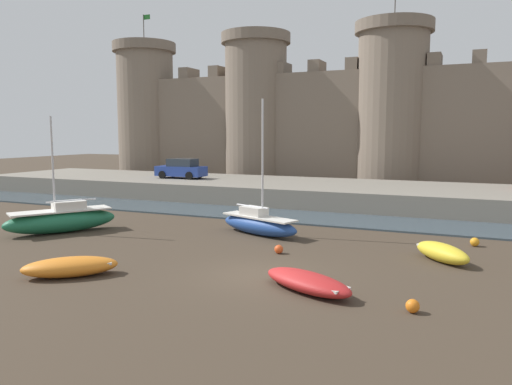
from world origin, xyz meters
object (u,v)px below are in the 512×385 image
mooring_buoy_near_shore (475,242)px  car_quay_centre_west (181,169)px  rowboat_near_channel_left (307,282)px  sailboat_midflat_left (259,223)px  rowboat_foreground_centre (70,266)px  mooring_buoy_off_centre (413,306)px  sailboat_near_channel_right (62,220)px  mooring_buoy_mid_mud (279,249)px  rowboat_foreground_right (442,252)px

mooring_buoy_near_shore → car_quay_centre_west: (-22.32, 10.86, 1.97)m
rowboat_near_channel_left → mooring_buoy_near_shore: 10.51m
sailboat_midflat_left → mooring_buoy_near_shore: bearing=8.4°
rowboat_near_channel_left → mooring_buoy_near_shore: bearing=61.6°
sailboat_midflat_left → car_quay_centre_west: bearing=134.8°
sailboat_midflat_left → rowboat_near_channel_left: size_ratio=1.80×
rowboat_foreground_centre → rowboat_near_channel_left: size_ratio=0.89×
mooring_buoy_off_centre → sailboat_near_channel_right: bearing=164.9°
sailboat_midflat_left → mooring_buoy_near_shore: sailboat_midflat_left is taller
mooring_buoy_mid_mud → mooring_buoy_off_centre: size_ratio=0.95×
rowboat_foreground_centre → rowboat_near_channel_left: rowboat_foreground_centre is taller
rowboat_foreground_right → mooring_buoy_off_centre: (-0.42, -6.45, -0.19)m
mooring_buoy_mid_mud → mooring_buoy_near_shore: (7.69, 4.84, 0.01)m
rowboat_foreground_right → rowboat_foreground_centre: (-12.13, -7.56, -0.02)m
mooring_buoy_near_shore → car_quay_centre_west: bearing=154.1°
sailboat_near_channel_right → rowboat_foreground_centre: 8.67m
sailboat_midflat_left → car_quay_centre_west: (-12.26, 12.35, 1.59)m
rowboat_foreground_centre → mooring_buoy_near_shore: (13.34, 11.03, -0.17)m
mooring_buoy_near_shore → sailboat_midflat_left: bearing=-171.6°
rowboat_foreground_right → car_quay_centre_west: 25.57m
mooring_buoy_off_centre → car_quay_centre_west: size_ratio=0.10×
rowboat_foreground_right → sailboat_near_channel_right: bearing=-175.0°
sailboat_midflat_left → rowboat_near_channel_left: (5.06, -7.75, -0.25)m
rowboat_near_channel_left → mooring_buoy_near_shore: rowboat_near_channel_left is taller
rowboat_foreground_centre → sailboat_midflat_left: 10.08m
sailboat_midflat_left → mooring_buoy_near_shore: (10.07, 1.49, -0.38)m
sailboat_near_channel_right → mooring_buoy_off_centre: bearing=-15.1°
sailboat_near_channel_right → rowboat_near_channel_left: bearing=-15.9°
mooring_buoy_mid_mud → rowboat_foreground_right: bearing=12.0°
rowboat_foreground_centre → sailboat_midflat_left: bearing=71.0°
rowboat_foreground_right → rowboat_near_channel_left: size_ratio=0.74×
mooring_buoy_off_centre → car_quay_centre_west: bearing=134.9°
rowboat_near_channel_left → sailboat_midflat_left: bearing=123.1°
rowboat_foreground_centre → mooring_buoy_mid_mud: (5.65, 6.19, -0.18)m
sailboat_near_channel_right → rowboat_foreground_centre: (6.29, -5.96, -0.31)m
mooring_buoy_mid_mud → mooring_buoy_off_centre: (6.05, -5.07, 0.01)m
sailboat_midflat_left → mooring_buoy_mid_mud: (2.38, -3.35, -0.39)m
sailboat_near_channel_right → sailboat_midflat_left: size_ratio=0.88×
sailboat_near_channel_right → rowboat_foreground_right: bearing=5.0°
sailboat_near_channel_right → mooring_buoy_near_shore: (19.63, 5.07, -0.48)m
car_quay_centre_west → rowboat_near_channel_left: bearing=-49.3°
mooring_buoy_off_centre → car_quay_centre_west: 29.38m
car_quay_centre_west → rowboat_foreground_centre: bearing=-67.7°
mooring_buoy_off_centre → mooring_buoy_mid_mud: bearing=140.0°
sailboat_midflat_left → mooring_buoy_mid_mud: 4.12m
rowboat_foreground_right → mooring_buoy_near_shore: bearing=70.7°
rowboat_foreground_centre → mooring_buoy_off_centre: (11.70, 1.12, -0.17)m
rowboat_near_channel_left → car_quay_centre_west: car_quay_centre_west is taller
rowboat_foreground_right → car_quay_centre_west: bearing=145.8°
sailboat_near_channel_right → car_quay_centre_west: 16.22m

